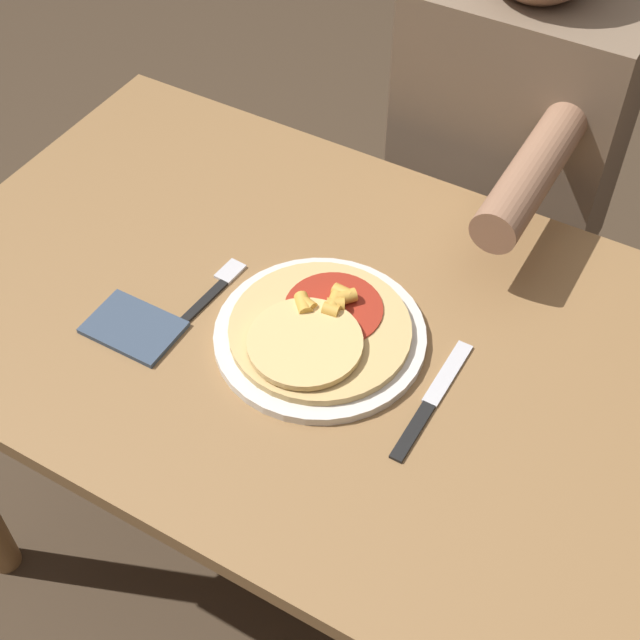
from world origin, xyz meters
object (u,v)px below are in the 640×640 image
dining_table (322,373)px  knife (431,401)px  pizza (318,329)px  person_diner (507,147)px  plate (320,336)px  fork (211,293)px

dining_table → knife: size_ratio=5.63×
pizza → knife: 0.19m
dining_table → person_diner: 0.58m
person_diner → dining_table: bearing=-95.8°
plate → person_diner: person_diner is taller
dining_table → plate: bearing=-67.7°
pizza → knife: bearing=-5.7°
plate → knife: size_ratio=1.36×
pizza → person_diner: person_diner is taller
plate → knife: 0.18m
plate → fork: 0.18m
knife → person_diner: bearing=102.2°
pizza → dining_table: bearing=108.2°
dining_table → plate: (0.01, -0.02, 0.12)m
fork → person_diner: person_diner is taller
plate → knife: plate is taller
plate → fork: bearing=-178.4°
pizza → person_diner: 0.61m
plate → pizza: size_ratio=1.17×
dining_table → person_diner: size_ratio=1.06×
dining_table → plate: plate is taller
pizza → person_diner: size_ratio=0.22×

